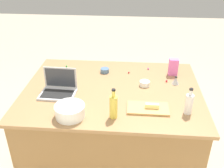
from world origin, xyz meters
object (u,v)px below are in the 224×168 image
object	(u,v)px
candy_bag	(173,67)
ramekin_small	(145,83)
bottle_vinegar	(189,103)
bottle_oil	(113,106)
cutting_board	(148,108)
mixing_bowl_large	(70,111)
ramekin_medium	(105,70)
laptop	(59,89)
butter_stick_left	(152,106)
kitchen_timer	(176,81)

from	to	relation	value
candy_bag	ramekin_small	bearing A→B (deg)	41.64
ramekin_small	candy_bag	xyz separation A→B (m)	(-0.29, -0.26, 0.06)
bottle_vinegar	bottle_oil	size ratio (longest dim) A/B	0.90
cutting_board	candy_bag	size ratio (longest dim) A/B	1.98
mixing_bowl_large	ramekin_medium	bearing A→B (deg)	-103.18
bottle_vinegar	ramekin_medium	size ratio (longest dim) A/B	2.54
laptop	candy_bag	xyz separation A→B (m)	(-1.06, -0.46, 0.04)
butter_stick_left	ramekin_small	size ratio (longest dim) A/B	1.17
laptop	bottle_oil	bearing A→B (deg)	148.23
bottle_vinegar	kitchen_timer	world-z (taller)	bottle_vinegar
cutting_board	butter_stick_left	world-z (taller)	butter_stick_left
bottle_oil	kitchen_timer	size ratio (longest dim) A/B	3.25
butter_stick_left	laptop	bearing A→B (deg)	-13.19
cutting_board	bottle_oil	bearing A→B (deg)	25.19
ramekin_medium	candy_bag	world-z (taller)	candy_bag
laptop	butter_stick_left	world-z (taller)	laptop
cutting_board	laptop	bearing A→B (deg)	-13.71
laptop	bottle_vinegar	distance (m)	1.12
bottle_oil	cutting_board	xyz separation A→B (m)	(-0.27, -0.13, -0.09)
bottle_vinegar	ramekin_medium	xyz separation A→B (m)	(0.74, -0.67, -0.07)
cutting_board	ramekin_small	world-z (taller)	ramekin_small
bottle_vinegar	cutting_board	size ratio (longest dim) A/B	0.67
mixing_bowl_large	cutting_board	size ratio (longest dim) A/B	0.71
kitchen_timer	ramekin_medium	bearing A→B (deg)	-15.08
ramekin_medium	mixing_bowl_large	bearing A→B (deg)	76.82
mixing_bowl_large	laptop	bearing A→B (deg)	-62.29
bottle_oil	ramekin_medium	world-z (taller)	bottle_oil
ramekin_small	cutting_board	bearing A→B (deg)	92.54
kitchen_timer	laptop	bearing A→B (deg)	13.80
laptop	cutting_board	distance (m)	0.81
butter_stick_left	ramekin_small	bearing A→B (deg)	-82.80
laptop	ramekin_medium	distance (m)	0.58
laptop	kitchen_timer	world-z (taller)	laptop
mixing_bowl_large	butter_stick_left	distance (m)	0.66
butter_stick_left	ramekin_medium	world-z (taller)	butter_stick_left
ramekin_medium	candy_bag	bearing A→B (deg)	-179.32
ramekin_small	candy_bag	distance (m)	0.39
bottle_oil	butter_stick_left	distance (m)	0.34
laptop	ramekin_small	bearing A→B (deg)	-165.37
candy_bag	cutting_board	bearing A→B (deg)	67.34
bottle_oil	mixing_bowl_large	bearing A→B (deg)	3.86
butter_stick_left	candy_bag	xyz separation A→B (m)	(-0.24, -0.65, 0.05)
bottle_vinegar	ramekin_small	world-z (taller)	bottle_vinegar
bottle_vinegar	cutting_board	bearing A→B (deg)	-4.50
butter_stick_left	bottle_vinegar	bearing A→B (deg)	174.99
butter_stick_left	cutting_board	bearing A→B (deg)	0.00
butter_stick_left	mixing_bowl_large	bearing A→B (deg)	13.21
bottle_vinegar	candy_bag	distance (m)	0.68
cutting_board	kitchen_timer	xyz separation A→B (m)	(-0.28, -0.45, 0.03)
laptop	ramekin_small	distance (m)	0.80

